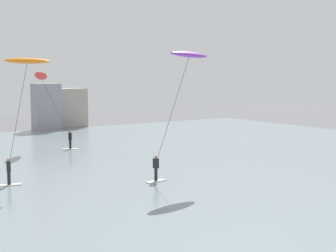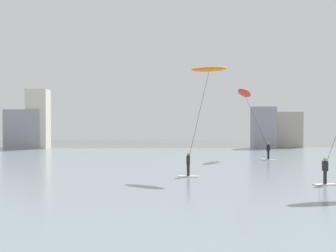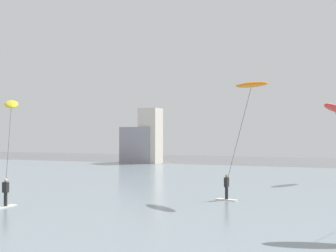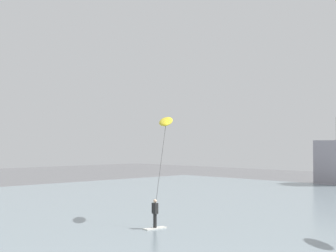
% 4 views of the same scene
% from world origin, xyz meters
% --- Properties ---
extents(water_bay, '(84.00, 52.00, 0.10)m').
position_xyz_m(water_bay, '(0.00, 31.04, 0.05)').
color(water_bay, gray).
rests_on(water_bay, ground).
extents(far_shore_buildings, '(39.50, 5.46, 7.85)m').
position_xyz_m(far_shore_buildings, '(-6.38, 58.19, 2.87)').
color(far_shore_buildings, gray).
rests_on(far_shore_buildings, ground).
extents(kitesurfer_red, '(3.81, 3.60, 6.97)m').
position_xyz_m(kitesurfer_red, '(7.68, 41.80, 5.92)').
color(kitesurfer_red, silver).
rests_on(kitesurfer_red, water_bay).
extents(kitesurfer_orange, '(3.62, 2.53, 7.60)m').
position_xyz_m(kitesurfer_orange, '(2.00, 29.65, 6.70)').
color(kitesurfer_orange, silver).
rests_on(kitesurfer_orange, water_bay).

